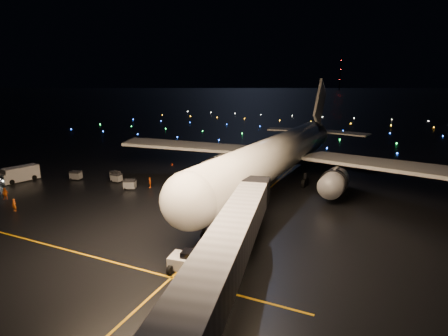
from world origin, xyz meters
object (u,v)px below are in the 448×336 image
Objects in this scene: service_truck at (21,174)px; crew_a at (14,205)px; airliner at (285,131)px; belt_loader at (212,204)px; crew_b at (5,194)px; baggage_cart_0 at (130,184)px; baggage_cart_2 at (115,175)px; baggage_cart_1 at (116,178)px; pushback_tug at (190,260)px; crew_c at (150,183)px; baggage_cart_3 at (76,175)px.

service_truck is 4.15× the size of crew_a.
airliner reaches higher than belt_loader.
crew_b is 18.44m from baggage_cart_0.
airliner is 22.49m from belt_loader.
airliner reaches higher than baggage_cart_2.
baggage_cart_0 is 1.08× the size of baggage_cart_1.
belt_loader is at bearing -38.61° from baggage_cart_0.
pushback_tug is at bearing -86.47° from airliner.
crew_c is (16.47, 14.20, -0.04)m from crew_b.
belt_loader is at bearing 99.30° from pushback_tug.
baggage_cart_1 is at bearing 34.24° from service_truck.
airliner is 43.69m from crew_a.
belt_loader is 24.32m from baggage_cart_1.
baggage_cart_2 is (-9.15, 1.81, -0.15)m from crew_c.
crew_a reaches higher than baggage_cart_1.
service_truck reaches higher than pushback_tug.
crew_c is (-19.48, 20.39, -0.03)m from pushback_tug.
baggage_cart_0 is (-22.10, 18.35, -0.12)m from pushback_tug.
crew_a is (-30.07, -30.62, -8.23)m from airliner.
pushback_tug reaches higher than baggage_cart_1.
baggage_cart_1 is 8.07m from baggage_cart_3.
crew_c reaches higher than baggage_cart_0.
airliner is 35.87× the size of baggage_cart_1.
pushback_tug is 2.22× the size of crew_a.
pushback_tug reaches higher than baggage_cart_2.
crew_b is 21.75m from crew_c.
pushback_tug is at bearing -94.64° from belt_loader.
service_truck is 24.70m from crew_c.
crew_b is at bearing 143.56° from crew_a.
crew_a is 0.99× the size of baggage_cart_1.
service_truck is 3.88× the size of crew_b.
crew_b reaches higher than crew_c.
crew_a is 0.93× the size of crew_b.
airliner is 36.39× the size of crew_a.
baggage_cart_0 reaches higher than baggage_cart_2.
baggage_cart_0 is (13.85, 12.17, -0.13)m from crew_b.
airliner is 31.33m from baggage_cart_1.
airliner is at bearing 36.52° from service_truck.
airliner is 9.18× the size of belt_loader.
pushback_tug is at bearing -2.75° from crew_c.
airliner is 25.17m from crew_c.
pushback_tug is 36.48m from crew_b.
baggage_cart_1 is 1.01× the size of baggage_cart_2.
baggage_cart_1 is (-23.07, 7.65, -0.94)m from belt_loader.
crew_b is (-5.88, 2.74, 0.06)m from crew_a.
crew_a is at bearing -78.46° from crew_c.
crew_c is (-15.38, 7.16, -0.79)m from belt_loader.
baggage_cart_0 is at bearing 142.25° from belt_loader.
crew_b is at bearing -161.42° from baggage_cart_0.
belt_loader reaches higher than crew_a.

